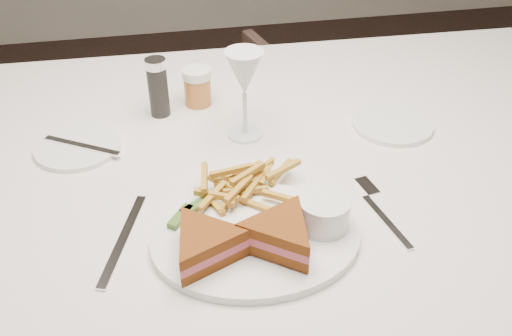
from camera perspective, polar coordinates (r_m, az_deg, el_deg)
name	(u,v)px	position (r m, az deg, el deg)	size (l,w,h in m)	color
table	(252,313)	(1.27, -0.45, -14.29)	(1.60, 1.07, 0.75)	silver
chair_far	(209,137)	(1.93, -4.74, 3.13)	(0.59, 0.55, 0.60)	#4D372F
table_setting	(244,180)	(0.93, -1.21, -1.21)	(0.77, 0.63, 0.18)	white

